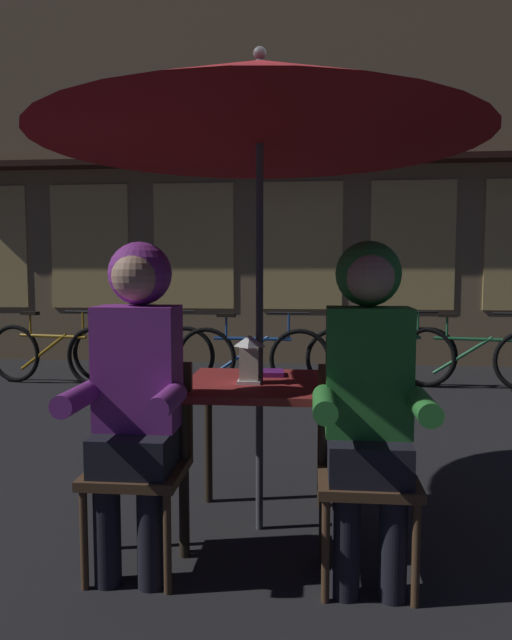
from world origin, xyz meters
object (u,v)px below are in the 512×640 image
chair_left (142,453)px  person_left_hooded (136,374)px  cafe_table (259,402)px  book (264,373)px  lantern (250,358)px  chair_right (366,459)px  patio_umbrella (260,102)px  bicycle_third (252,357)px  person_right_hooded (369,378)px  bicycle_fifth (474,358)px  bicycle_second (142,353)px  bicycle_fourth (382,356)px  bicycle_nearest (53,354)px

chair_left → person_left_hooded: (-0.00, -0.06, 0.36)m
cafe_table → book: size_ratio=3.70×
lantern → chair_right: bearing=-32.1°
book → lantern: bearing=-108.9°
patio_umbrella → bicycle_third: (-0.38, 3.36, -1.71)m
patio_umbrella → book: (0.01, 0.17, -1.31)m
person_right_hooded → bicycle_third: bearing=102.8°
patio_umbrella → lantern: (-0.04, -0.04, -1.20)m
bicycle_fifth → person_left_hooded: bearing=-121.8°
person_left_hooded → person_right_hooded: 0.96m
bicycle_third → book: size_ratio=8.40×
chair_left → bicycle_third: bearing=88.4°
lantern → person_right_hooded: bearing=-36.4°
person_right_hooded → bicycle_second: size_ratio=0.83×
chair_left → bicycle_fourth: 4.22m
person_right_hooded → book: size_ratio=7.00×
cafe_table → bicycle_fourth: size_ratio=0.44×
person_left_hooded → book: (0.49, 0.59, -0.09)m
bicycle_fourth → bicycle_third: bearing=-171.5°
lantern → bicycle_fifth: 4.15m
bicycle_third → bicycle_fourth: size_ratio=1.01×
lantern → chair_left: (-0.44, -0.33, -0.37)m
bicycle_fifth → book: bicycle_fifth is taller
patio_umbrella → bicycle_second: (-1.64, 3.54, -1.71)m
bicycle_second → bicycle_fourth: (2.66, 0.03, 0.00)m
chair_left → person_right_hooded: 1.03m
person_left_hooded → bicycle_second: 4.16m
cafe_table → book: (0.01, 0.17, 0.11)m
bicycle_fourth → chair_left: bearing=-110.8°
lantern → bicycle_fourth: 3.80m
person_left_hooded → bicycle_fourth: size_ratio=0.84×
chair_right → bicycle_nearest: size_ratio=0.52×
chair_left → lantern: bearing=37.1°
lantern → bicycle_fifth: lantern is taller
cafe_table → book: bearing=87.0°
chair_left → bicycle_fourth: chair_left is taller
cafe_table → bicycle_third: 3.40m
bicycle_second → bicycle_fifth: same height
cafe_table → person_left_hooded: person_left_hooded is taller
patio_umbrella → chair_left: (-0.48, -0.37, -1.57)m
person_right_hooded → bicycle_third: person_right_hooded is taller
bicycle_third → cafe_table: bearing=-83.6°
lantern → person_left_hooded: person_left_hooded is taller
person_right_hooded → bicycle_nearest: 4.94m
bicycle_nearest → bicycle_fourth: 3.64m
bicycle_second → patio_umbrella: bearing=-65.1°
person_right_hooded → book: person_right_hooded is taller
bicycle_nearest → bicycle_third: (2.24, -0.03, 0.00)m
person_left_hooded → patio_umbrella: bearing=41.6°
lantern → bicycle_third: (-0.33, 3.40, -0.51)m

